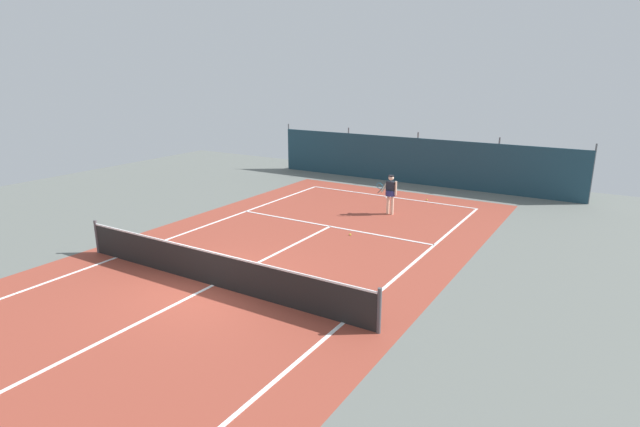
% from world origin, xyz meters
% --- Properties ---
extents(ground_plane, '(36.00, 36.00, 0.00)m').
position_xyz_m(ground_plane, '(0.00, 0.00, 0.00)').
color(ground_plane, slate).
extents(court_surface, '(11.02, 26.60, 0.01)m').
position_xyz_m(court_surface, '(0.00, 0.00, 0.00)').
color(court_surface, brown).
rests_on(court_surface, ground).
extents(tennis_net, '(10.12, 0.10, 1.10)m').
position_xyz_m(tennis_net, '(0.00, 0.00, 0.51)').
color(tennis_net, black).
rests_on(tennis_net, ground).
extents(back_fence, '(16.30, 0.98, 2.70)m').
position_xyz_m(back_fence, '(-0.00, 15.77, 0.67)').
color(back_fence, '#1E3D4C').
rests_on(back_fence, ground).
extents(tennis_player, '(0.75, 0.73, 1.64)m').
position_xyz_m(tennis_player, '(1.23, 9.18, 0.96)').
color(tennis_player, beige).
rests_on(tennis_player, ground).
extents(tennis_ball_near_player, '(0.07, 0.07, 0.07)m').
position_xyz_m(tennis_ball_near_player, '(1.16, 5.86, 0.03)').
color(tennis_ball_near_player, '#CCDB33').
rests_on(tennis_ball_near_player, ground).
extents(tennis_ball_midcourt, '(0.07, 0.07, 0.07)m').
position_xyz_m(tennis_ball_midcourt, '(1.75, 12.18, 0.03)').
color(tennis_ball_midcourt, '#CCDB33').
rests_on(tennis_ball_midcourt, ground).
extents(parked_car, '(2.20, 4.30, 1.68)m').
position_xyz_m(parked_car, '(-2.71, 18.31, 0.84)').
color(parked_car, black).
rests_on(parked_car, ground).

